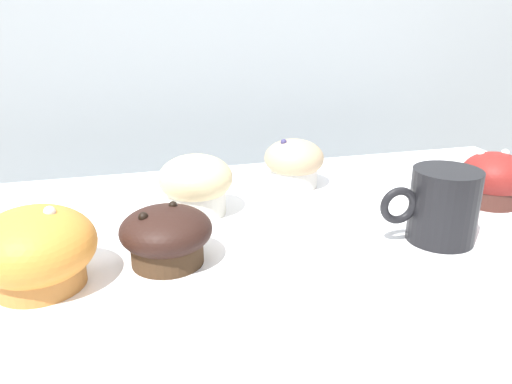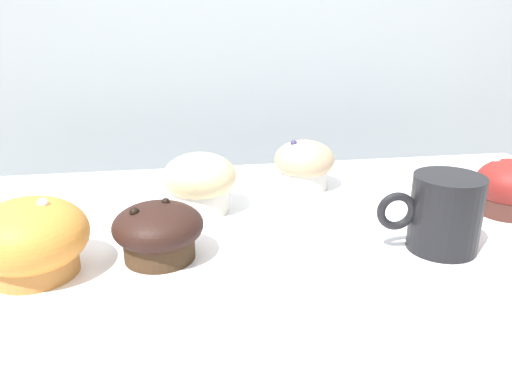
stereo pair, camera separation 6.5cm
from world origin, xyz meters
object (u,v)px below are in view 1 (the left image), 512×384
(muffin_front_center, at_px, (166,235))
(muffin_back_right, at_px, (36,250))
(muffin_front_left, at_px, (493,179))
(muffin_back_left, at_px, (196,184))
(coffee_cup, at_px, (442,204))
(muffin_front_right, at_px, (294,163))

(muffin_front_center, bearing_deg, muffin_back_right, -173.23)
(muffin_back_right, bearing_deg, muffin_front_left, 7.15)
(muffin_back_left, height_order, coffee_cup, coffee_cup)
(muffin_front_left, xyz_separation_m, coffee_cup, (-0.15, -0.09, 0.01))
(muffin_back_right, xyz_separation_m, muffin_front_right, (0.35, 0.22, -0.00))
(muffin_back_right, distance_m, muffin_front_right, 0.42)
(muffin_front_right, bearing_deg, muffin_front_left, -30.44)
(muffin_front_right, relative_size, coffee_cup, 0.77)
(muffin_back_right, distance_m, muffin_front_left, 0.61)
(muffin_back_right, height_order, coffee_cup, coffee_cup)
(muffin_front_center, height_order, muffin_back_left, muffin_back_left)
(muffin_front_center, relative_size, muffin_back_left, 1.00)
(muffin_back_left, distance_m, muffin_front_right, 0.18)
(muffin_back_left, height_order, muffin_front_left, muffin_back_left)
(muffin_front_center, distance_m, coffee_cup, 0.33)
(muffin_front_center, xyz_separation_m, muffin_front_right, (0.22, 0.21, 0.01))
(muffin_front_left, distance_m, muffin_front_right, 0.29)
(muffin_front_center, relative_size, muffin_back_right, 0.84)
(muffin_front_right, distance_m, coffee_cup, 0.26)
(muffin_back_right, relative_size, muffin_front_left, 1.33)
(muffin_front_center, relative_size, muffin_front_left, 1.12)
(muffin_back_right, distance_m, coffee_cup, 0.46)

